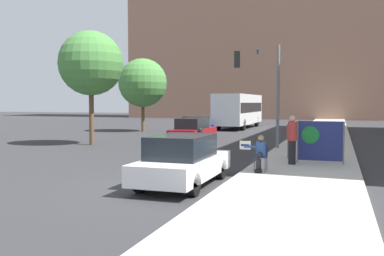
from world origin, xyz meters
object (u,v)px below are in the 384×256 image
Objects in this scene: parked_car_curbside at (183,161)px; street_tree_midblock at (143,83)px; seated_protester at (260,152)px; protest_banner at (320,141)px; traffic_light_pole at (262,79)px; pedestrian_behind at (291,139)px; city_bus_on_road at (239,109)px; car_on_road_midblock at (197,125)px; street_tree_near_curb at (91,64)px; car_on_road_nearest at (193,130)px; jogger_on_sidewalk at (292,139)px; motorcycle_on_road at (200,141)px.

street_tree_midblock reaches higher than parked_car_curbside.
protest_banner is (1.85, 2.58, 0.20)m from seated_protester.
traffic_light_pole reaches higher than seated_protester.
street_tree_midblock is at bearing 131.08° from pedestrian_behind.
car_on_road_midblock is at bearing -101.25° from city_bus_on_road.
pedestrian_behind is 5.05m from traffic_light_pole.
street_tree_near_curb is (-4.53, -18.85, 2.88)m from city_bus_on_road.
seated_protester is 0.23× the size of traffic_light_pole.
street_tree_near_curb reaches higher than car_on_road_midblock.
street_tree_near_curb is at bearing 133.48° from parked_car_curbside.
car_on_road_nearest is at bearing 142.84° from traffic_light_pole.
street_tree_near_curb reaches higher than jogger_on_sidewalk.
car_on_road_midblock is 11.85m from street_tree_near_curb.
seated_protester is 7.71m from motorcycle_on_road.
city_bus_on_road is 19.92m from motorcycle_on_road.
pedestrian_behind is 0.31× the size of traffic_light_pole.
pedestrian_behind is at bearing -72.04° from city_bus_on_road.
car_on_road_midblock is 8.35m from city_bus_on_road.
city_bus_on_road reaches higher than pedestrian_behind.
parked_car_curbside is 24.45m from street_tree_midblock.
city_bus_on_road reaches higher than jogger_on_sidewalk.
street_tree_near_curb is at bearing -103.52° from city_bus_on_road.
parked_car_curbside is at bearing -46.52° from street_tree_near_curb.
protest_banner is 0.28× the size of street_tree_midblock.
city_bus_on_road is at bearing 76.48° from street_tree_near_curb.
pedestrian_behind reaches higher than protest_banner.
jogger_on_sidewalk is 0.44× the size of car_on_road_midblock.
pedestrian_behind is 6.66m from parked_car_curbside.
traffic_light_pole is (-1.88, 3.84, 2.69)m from pedestrian_behind.
traffic_light_pole is (-1.24, 7.48, 2.86)m from seated_protester.
seated_protester is 0.18× the size of street_tree_near_curb.
traffic_light_pole is (-3.08, 4.91, 2.66)m from protest_banner.
jogger_on_sidewalk is 1.69m from pedestrian_behind.
jogger_on_sidewalk is 6.80m from motorcycle_on_road.
jogger_on_sidewalk is 25.35m from city_bus_on_road.
pedestrian_behind is 20.86m from street_tree_midblock.
car_on_road_midblock is 0.66× the size of street_tree_midblock.
parked_car_curbside is (-1.86, -2.52, -0.06)m from seated_protester.
jogger_on_sidewalk is 0.41× the size of parked_car_curbside.
pedestrian_behind reaches higher than parked_car_curbside.
jogger_on_sidewalk reaches higher than car_on_road_midblock.
traffic_light_pole is 0.84× the size of street_tree_midblock.
parked_car_curbside is 14.14m from street_tree_near_curb.
pedestrian_behind is at bearing -47.24° from street_tree_midblock.
pedestrian_behind is 0.34× the size of car_on_road_nearest.
street_tree_midblock is (-2.17, 11.46, -0.59)m from street_tree_near_curb.
motorcycle_on_road is at bearing -67.07° from car_on_road_nearest.
motorcycle_on_road is 8.20m from street_tree_near_curb.
street_tree_midblock reaches higher than car_on_road_midblock.
traffic_light_pole is 0.79× the size of street_tree_near_curb.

